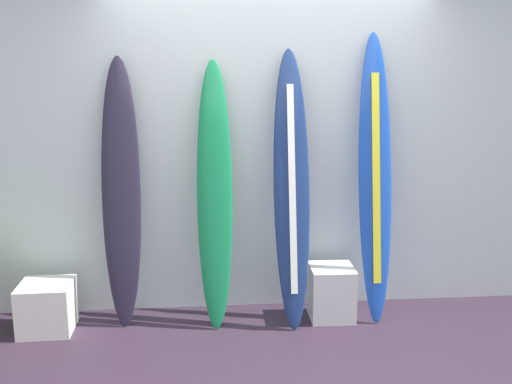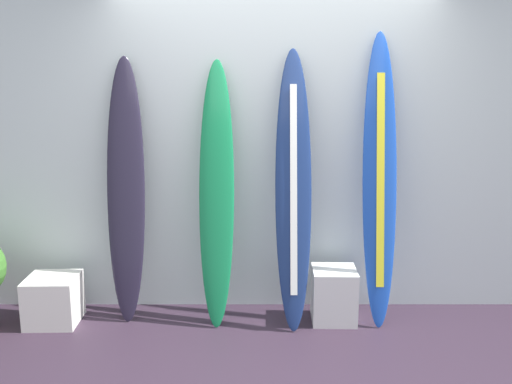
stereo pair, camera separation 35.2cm
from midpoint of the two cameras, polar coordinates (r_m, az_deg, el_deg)
ground at (r=3.80m, az=0.57°, el=-18.38°), size 8.00×8.00×0.04m
wall_back at (r=4.61m, az=-0.96°, el=5.69°), size 7.20×0.20×2.80m
surfboard_charcoal at (r=4.43m, az=-15.46°, el=-0.12°), size 0.29×0.35×2.02m
surfboard_emerald at (r=4.31m, az=-6.47°, el=-0.25°), size 0.27×0.46×1.99m
surfboard_navy at (r=4.28m, az=1.20°, el=0.30°), size 0.28×0.52×2.07m
surfboard_cobalt at (r=4.43m, az=9.51°, el=1.32°), size 0.26×0.46×2.20m
display_block_left at (r=4.67m, az=-22.13°, el=-10.55°), size 0.39×0.39×0.36m
display_block_center at (r=4.56m, az=5.27°, el=-9.91°), size 0.34×0.34×0.41m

